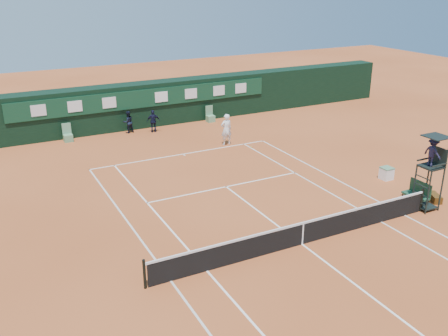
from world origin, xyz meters
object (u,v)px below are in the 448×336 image
(tennis_net, at_px, (303,233))
(cooler, at_px, (386,173))
(player, at_px, (226,130))
(player_bench, at_px, (418,192))
(umpire_chair, at_px, (432,158))

(tennis_net, distance_m, cooler, 8.55)
(player, bearing_deg, tennis_net, 76.83)
(player_bench, distance_m, cooler, 3.06)
(player_bench, relative_size, cooler, 1.86)
(cooler, bearing_deg, umpire_chair, -106.68)
(tennis_net, xyz_separation_m, cooler, (7.79, 3.51, -0.18))
(cooler, bearing_deg, tennis_net, -155.73)
(cooler, relative_size, player, 0.33)
(umpire_chair, bearing_deg, player_bench, 82.95)
(player_bench, bearing_deg, player, 107.77)
(umpire_chair, distance_m, player, 12.84)
(umpire_chair, distance_m, player_bench, 1.94)
(tennis_net, bearing_deg, cooler, 24.27)
(tennis_net, xyz_separation_m, umpire_chair, (6.76, 0.08, 1.95))
(cooler, distance_m, player, 9.98)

